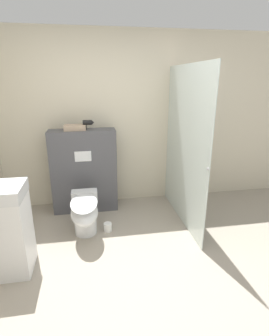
{
  "coord_description": "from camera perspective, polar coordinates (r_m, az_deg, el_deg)",
  "views": [
    {
      "loc": [
        -0.41,
        -1.98,
        1.83
      ],
      "look_at": [
        0.12,
        1.11,
        0.77
      ],
      "focal_mm": 28.0,
      "sensor_mm": 36.0,
      "label": 1
    }
  ],
  "objects": [
    {
      "name": "toilet",
      "position": [
        3.28,
        -10.77,
        -9.55
      ],
      "size": [
        0.33,
        0.71,
        0.48
      ],
      "color": "white",
      "rests_on": "ground_plane"
    },
    {
      "name": "folded_towel",
      "position": [
        3.65,
        -12.82,
        8.58
      ],
      "size": [
        0.29,
        0.18,
        0.07
      ],
      "color": "tan",
      "rests_on": "partition_panel"
    },
    {
      "name": "wall_back",
      "position": [
        3.93,
        -3.65,
        10.13
      ],
      "size": [
        8.0,
        0.06,
        2.5
      ],
      "color": "beige",
      "rests_on": "ground_plane"
    },
    {
      "name": "shower_glass",
      "position": [
        3.41,
        10.84,
        4.32
      ],
      "size": [
        0.04,
        1.5,
        2.01
      ],
      "color": "silver",
      "rests_on": "ground_plane"
    },
    {
      "name": "ground_plane",
      "position": [
        2.73,
        1.59,
        -23.49
      ],
      "size": [
        12.0,
        12.0,
        0.0
      ],
      "primitive_type": "plane",
      "color": "#9E9384"
    },
    {
      "name": "partition_panel",
      "position": [
        3.81,
        -10.87,
        -0.66
      ],
      "size": [
        0.91,
        0.3,
        1.18
      ],
      "color": "#4C4C51",
      "rests_on": "ground_plane"
    },
    {
      "name": "hair_drier",
      "position": [
        3.64,
        -10.11,
        9.65
      ],
      "size": [
        0.15,
        0.07,
        0.13
      ],
      "color": "black",
      "rests_on": "partition_panel"
    },
    {
      "name": "spare_toilet_roll",
      "position": [
        3.43,
        -5.84,
        -12.66
      ],
      "size": [
        0.1,
        0.1,
        0.11
      ],
      "color": "white",
      "rests_on": "ground_plane"
    }
  ]
}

